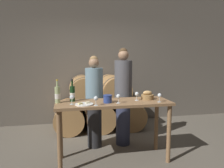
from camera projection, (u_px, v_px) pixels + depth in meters
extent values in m
plane|color=#665E51|center=(114.00, 160.00, 3.38)|extent=(10.00, 10.00, 0.00)
cube|color=#60594F|center=(95.00, 56.00, 5.24)|extent=(10.00, 0.12, 3.20)
cylinder|color=#A87A47|center=(69.00, 116.00, 4.70)|extent=(0.61, 0.94, 0.61)
cylinder|color=#2D2D33|center=(69.00, 120.00, 4.41)|extent=(0.62, 0.02, 0.62)
cylinder|color=#2D2D33|center=(69.00, 113.00, 4.99)|extent=(0.62, 0.02, 0.62)
cylinder|color=#A87A47|center=(99.00, 115.00, 4.83)|extent=(0.61, 0.94, 0.61)
cylinder|color=#2D2D33|center=(101.00, 118.00, 4.54)|extent=(0.62, 0.02, 0.62)
cylinder|color=#2D2D33|center=(97.00, 111.00, 5.13)|extent=(0.62, 0.02, 0.62)
cylinder|color=#A87A47|center=(128.00, 113.00, 4.97)|extent=(0.61, 0.94, 0.61)
cylinder|color=#2D2D33|center=(131.00, 117.00, 4.67)|extent=(0.62, 0.02, 0.62)
cylinder|color=#2D2D33|center=(124.00, 110.00, 5.26)|extent=(0.62, 0.02, 0.62)
cylinder|color=#A87A47|center=(84.00, 90.00, 4.70)|extent=(0.61, 0.94, 0.61)
cylinder|color=#2D2D33|center=(85.00, 93.00, 4.40)|extent=(0.62, 0.02, 0.62)
cylinder|color=#2D2D33|center=(83.00, 88.00, 4.99)|extent=(0.62, 0.02, 0.62)
cylinder|color=#A87A47|center=(113.00, 90.00, 4.83)|extent=(0.61, 0.94, 0.61)
cylinder|color=#2D2D33|center=(117.00, 92.00, 4.54)|extent=(0.62, 0.02, 0.62)
cylinder|color=#2D2D33|center=(111.00, 88.00, 5.12)|extent=(0.62, 0.02, 0.62)
cylinder|color=olive|center=(59.00, 143.00, 2.93)|extent=(0.06, 0.06, 0.88)
cylinder|color=olive|center=(169.00, 134.00, 3.25)|extent=(0.06, 0.06, 0.88)
cylinder|color=olive|center=(60.00, 131.00, 3.38)|extent=(0.06, 0.06, 0.88)
cylinder|color=olive|center=(156.00, 125.00, 3.70)|extent=(0.06, 0.06, 0.88)
cube|color=olive|center=(114.00, 103.00, 3.26)|extent=(1.71, 0.58, 0.04)
cylinder|color=#232326|center=(95.00, 125.00, 3.84)|extent=(0.25, 0.25, 0.78)
cylinder|color=gray|center=(94.00, 86.00, 3.75)|extent=(0.30, 0.30, 0.62)
sphere|color=#997051|center=(94.00, 63.00, 3.70)|extent=(0.18, 0.18, 0.18)
sphere|color=olive|center=(94.00, 60.00, 3.70)|extent=(0.14, 0.14, 0.14)
cylinder|color=#2D334C|center=(123.00, 121.00, 3.94)|extent=(0.25, 0.25, 0.85)
cylinder|color=#4C4C51|center=(123.00, 80.00, 3.84)|extent=(0.31, 0.31, 0.67)
sphere|color=#997051|center=(123.00, 55.00, 3.79)|extent=(0.18, 0.18, 0.18)
sphere|color=#47331E|center=(123.00, 52.00, 3.79)|extent=(0.15, 0.15, 0.15)
cylinder|color=#193819|center=(72.00, 94.00, 3.26)|extent=(0.08, 0.08, 0.23)
cylinder|color=#193819|center=(72.00, 83.00, 3.24)|extent=(0.03, 0.03, 0.09)
cylinder|color=black|center=(72.00, 80.00, 3.23)|extent=(0.03, 0.03, 0.02)
cylinder|color=white|center=(72.00, 95.00, 3.26)|extent=(0.08, 0.08, 0.07)
cylinder|color=#ADBC7F|center=(58.00, 95.00, 3.15)|extent=(0.08, 0.08, 0.24)
cylinder|color=#ADBC7F|center=(57.00, 84.00, 3.13)|extent=(0.03, 0.03, 0.09)
cylinder|color=gold|center=(57.00, 80.00, 3.12)|extent=(0.03, 0.03, 0.02)
cylinder|color=white|center=(58.00, 96.00, 3.15)|extent=(0.08, 0.08, 0.08)
cylinder|color=navy|center=(108.00, 99.00, 3.17)|extent=(0.12, 0.12, 0.12)
cylinder|color=navy|center=(108.00, 95.00, 3.16)|extent=(0.13, 0.13, 0.01)
cylinder|color=olive|center=(147.00, 97.00, 3.43)|extent=(0.19, 0.19, 0.07)
ellipsoid|color=tan|center=(147.00, 93.00, 3.42)|extent=(0.15, 0.09, 0.07)
cylinder|color=white|center=(84.00, 104.00, 3.05)|extent=(0.26, 0.26, 0.01)
cube|color=beige|center=(88.00, 102.00, 3.08)|extent=(0.07, 0.06, 0.02)
cube|color=#E0CC7F|center=(80.00, 104.00, 3.01)|extent=(0.07, 0.06, 0.02)
cylinder|color=white|center=(72.00, 104.00, 3.07)|extent=(0.06, 0.06, 0.00)
cylinder|color=white|center=(72.00, 102.00, 3.06)|extent=(0.01, 0.01, 0.07)
sphere|color=white|center=(72.00, 97.00, 3.06)|extent=(0.06, 0.06, 0.06)
cylinder|color=white|center=(96.00, 105.00, 3.00)|extent=(0.06, 0.06, 0.00)
cylinder|color=white|center=(96.00, 103.00, 2.99)|extent=(0.01, 0.01, 0.07)
sphere|color=white|center=(96.00, 98.00, 2.99)|extent=(0.06, 0.06, 0.06)
cylinder|color=white|center=(118.00, 103.00, 3.15)|extent=(0.06, 0.06, 0.00)
cylinder|color=white|center=(118.00, 100.00, 3.14)|extent=(0.01, 0.01, 0.07)
sphere|color=white|center=(118.00, 96.00, 3.13)|extent=(0.06, 0.06, 0.06)
cylinder|color=white|center=(137.00, 100.00, 3.35)|extent=(0.06, 0.06, 0.00)
cylinder|color=white|center=(137.00, 98.00, 3.34)|extent=(0.01, 0.01, 0.07)
sphere|color=white|center=(137.00, 94.00, 3.33)|extent=(0.06, 0.06, 0.06)
cylinder|color=white|center=(159.00, 102.00, 3.23)|extent=(0.06, 0.06, 0.00)
cylinder|color=white|center=(159.00, 99.00, 3.22)|extent=(0.01, 0.01, 0.07)
sphere|color=white|center=(160.00, 95.00, 3.21)|extent=(0.06, 0.06, 0.06)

